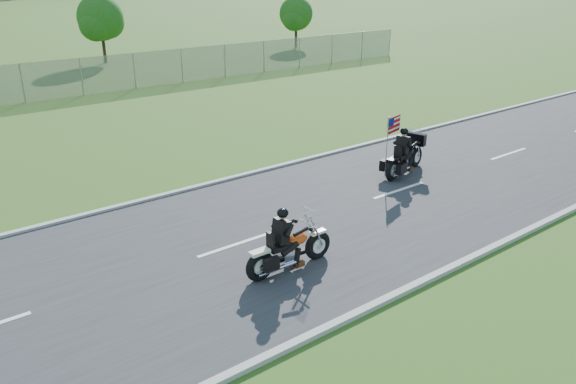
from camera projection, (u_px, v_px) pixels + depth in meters
ground at (298, 225)px, 15.21m from camera, size 420.00×420.00×0.00m
road at (298, 224)px, 15.21m from camera, size 120.00×8.00×0.04m
curb_north at (221, 181)px, 18.17m from camera, size 120.00×0.18×0.12m
curb_south at (414, 286)px, 12.22m from camera, size 120.00×0.18×0.12m
tree_fence_near at (101, 20)px, 39.60m from camera, size 3.52×3.28×4.75m
tree_fence_far at (296, 15)px, 47.28m from camera, size 3.08×2.87×4.20m
motorcycle_lead at (288, 250)px, 12.78m from camera, size 2.39×0.55×1.61m
motorcycle_follow at (405, 158)px, 18.75m from camera, size 2.42×1.09×2.05m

